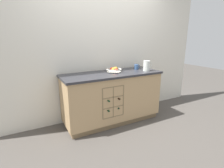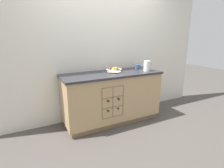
{
  "view_description": "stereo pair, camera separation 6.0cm",
  "coord_description": "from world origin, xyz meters",
  "views": [
    {
      "loc": [
        -1.39,
        -2.58,
        1.49
      ],
      "look_at": [
        0.0,
        0.0,
        0.7
      ],
      "focal_mm": 28.0,
      "sensor_mm": 36.0,
      "label": 1
    },
    {
      "loc": [
        -1.34,
        -2.61,
        1.49
      ],
      "look_at": [
        0.0,
        0.0,
        0.7
      ],
      "focal_mm": 28.0,
      "sensor_mm": 36.0,
      "label": 2
    }
  ],
  "objects": [
    {
      "name": "ceramic_mug",
      "position": [
        0.57,
        0.08,
        0.94
      ],
      "size": [
        0.12,
        0.08,
        0.1
      ],
      "color": "#385684",
      "rests_on": "kitchen_island"
    },
    {
      "name": "kitchen_island",
      "position": [
        -0.0,
        -0.0,
        0.45
      ],
      "size": [
        1.74,
        0.66,
        0.89
      ],
      "color": "olive",
      "rests_on": "ground_plane"
    },
    {
      "name": "white_pitcher",
      "position": [
        0.64,
        -0.13,
        0.99
      ],
      "size": [
        0.18,
        0.12,
        0.19
      ],
      "color": "silver",
      "rests_on": "kitchen_island"
    },
    {
      "name": "fruit_bowl",
      "position": [
        0.07,
        0.06,
        0.93
      ],
      "size": [
        0.27,
        0.27,
        0.08
      ],
      "color": "silver",
      "rests_on": "kitchen_island"
    },
    {
      "name": "ground_plane",
      "position": [
        0.0,
        0.0,
        0.0
      ],
      "size": [
        14.0,
        14.0,
        0.0
      ],
      "primitive_type": "plane",
      "color": "#4C4742"
    },
    {
      "name": "back_wall",
      "position": [
        0.0,
        0.37,
        1.27
      ],
      "size": [
        4.4,
        0.06,
        2.55
      ],
      "primitive_type": "cube",
      "color": "silver",
      "rests_on": "ground_plane"
    }
  ]
}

